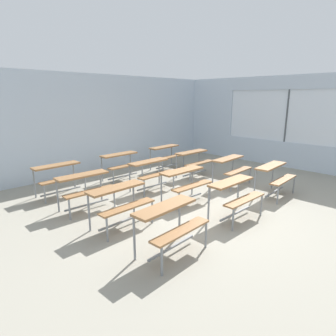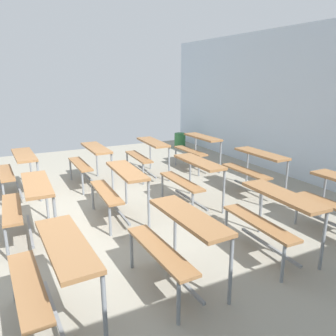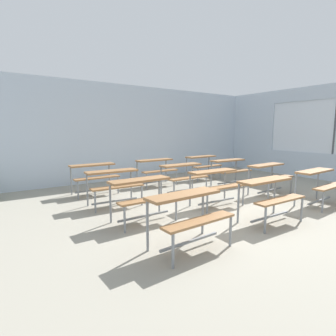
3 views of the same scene
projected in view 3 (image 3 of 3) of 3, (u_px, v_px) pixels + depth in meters
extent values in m
cube|color=gray|center=(234.00, 215.00, 5.05)|extent=(10.00, 9.00, 0.05)
cube|color=silver|center=(129.00, 133.00, 8.51)|extent=(10.00, 0.12, 3.00)
cube|color=silver|center=(253.00, 127.00, 10.49)|extent=(0.12, 1.90, 1.70)
cube|color=white|center=(335.00, 126.00, 8.00)|extent=(0.02, 4.20, 1.70)
cube|color=#4C5156|center=(335.00, 126.00, 8.00)|extent=(0.06, 0.05, 1.70)
cube|color=olive|center=(184.00, 195.00, 3.57)|extent=(1.11, 0.36, 0.04)
cube|color=olive|center=(200.00, 221.00, 3.35)|extent=(1.11, 0.26, 0.03)
cylinder|color=gray|center=(147.00, 225.00, 3.43)|extent=(0.04, 0.04, 0.72)
cylinder|color=gray|center=(203.00, 211.00, 4.02)|extent=(0.04, 0.04, 0.72)
cylinder|color=gray|center=(173.00, 250.00, 3.02)|extent=(0.04, 0.04, 0.44)
cylinder|color=gray|center=(230.00, 231.00, 3.61)|extent=(0.04, 0.04, 0.44)
cube|color=gray|center=(190.00, 241.00, 3.54)|extent=(1.00, 0.07, 0.03)
cube|color=olive|center=(265.00, 180.00, 4.59)|extent=(1.11, 0.35, 0.04)
cube|color=olive|center=(281.00, 200.00, 4.36)|extent=(1.11, 0.25, 0.03)
cylinder|color=gray|center=(238.00, 203.00, 4.48)|extent=(0.04, 0.04, 0.72)
cylinder|color=gray|center=(274.00, 195.00, 5.02)|extent=(0.04, 0.04, 0.72)
cylinder|color=gray|center=(265.00, 220.00, 4.05)|extent=(0.04, 0.04, 0.44)
cylinder|color=gray|center=(302.00, 209.00, 4.59)|extent=(0.04, 0.04, 0.44)
cube|color=gray|center=(270.00, 217.00, 4.56)|extent=(1.00, 0.06, 0.03)
cube|color=olive|center=(315.00, 171.00, 5.61)|extent=(1.11, 0.37, 0.04)
cube|color=olive|center=(330.00, 186.00, 5.40)|extent=(1.11, 0.27, 0.03)
cylinder|color=gray|center=(295.00, 189.00, 5.48)|extent=(0.04, 0.04, 0.72)
cylinder|color=gray|center=(317.00, 184.00, 6.07)|extent=(0.04, 0.04, 0.72)
cylinder|color=gray|center=(323.00, 202.00, 5.06)|extent=(0.04, 0.04, 0.44)
cube|color=gray|center=(319.00, 201.00, 5.59)|extent=(1.00, 0.07, 0.03)
cube|color=olive|center=(140.00, 180.00, 4.61)|extent=(1.10, 0.33, 0.04)
cube|color=olive|center=(149.00, 199.00, 4.39)|extent=(1.10, 0.23, 0.03)
cylinder|color=gray|center=(110.00, 203.00, 4.49)|extent=(0.04, 0.04, 0.72)
cylinder|color=gray|center=(159.00, 194.00, 5.06)|extent=(0.04, 0.04, 0.72)
cylinder|color=gray|center=(125.00, 219.00, 4.07)|extent=(0.04, 0.04, 0.44)
cylinder|color=gray|center=(176.00, 208.00, 4.63)|extent=(0.04, 0.04, 0.44)
cube|color=gray|center=(144.00, 216.00, 4.59)|extent=(1.00, 0.04, 0.03)
cube|color=olive|center=(213.00, 171.00, 5.57)|extent=(1.11, 0.36, 0.04)
cube|color=olive|center=(223.00, 187.00, 5.34)|extent=(1.11, 0.26, 0.03)
cylinder|color=gray|center=(190.00, 190.00, 5.47)|extent=(0.04, 0.04, 0.72)
cylinder|color=gray|center=(225.00, 184.00, 6.00)|extent=(0.04, 0.04, 0.72)
cylinder|color=gray|center=(207.00, 202.00, 5.03)|extent=(0.04, 0.04, 0.44)
cylinder|color=gray|center=(243.00, 195.00, 5.56)|extent=(0.04, 0.04, 0.44)
cube|color=gray|center=(217.00, 201.00, 5.54)|extent=(1.00, 0.07, 0.03)
cube|color=olive|center=(266.00, 165.00, 6.56)|extent=(1.11, 0.36, 0.04)
cube|color=olive|center=(277.00, 178.00, 6.35)|extent=(1.11, 0.26, 0.03)
cylinder|color=gray|center=(249.00, 181.00, 6.43)|extent=(0.04, 0.04, 0.72)
cylinder|color=gray|center=(272.00, 176.00, 7.02)|extent=(0.04, 0.04, 0.72)
cylinder|color=gray|center=(268.00, 190.00, 6.01)|extent=(0.04, 0.04, 0.44)
cylinder|color=gray|center=(291.00, 185.00, 6.60)|extent=(0.04, 0.04, 0.44)
cube|color=gray|center=(270.00, 190.00, 6.54)|extent=(1.00, 0.07, 0.03)
cube|color=olive|center=(112.00, 171.00, 5.58)|extent=(1.11, 0.36, 0.04)
cube|color=olive|center=(118.00, 187.00, 5.35)|extent=(1.11, 0.26, 0.03)
cylinder|color=gray|center=(87.00, 189.00, 5.49)|extent=(0.04, 0.04, 0.72)
cylinder|color=gray|center=(131.00, 184.00, 6.01)|extent=(0.04, 0.04, 0.72)
cylinder|color=gray|center=(95.00, 202.00, 5.05)|extent=(0.04, 0.04, 0.44)
cylinder|color=gray|center=(142.00, 195.00, 5.57)|extent=(0.04, 0.04, 0.44)
cube|color=gray|center=(115.00, 201.00, 5.55)|extent=(1.00, 0.07, 0.03)
cube|color=olive|center=(181.00, 165.00, 6.58)|extent=(1.10, 0.32, 0.04)
cube|color=olive|center=(189.00, 178.00, 6.36)|extent=(1.10, 0.22, 0.03)
cylinder|color=gray|center=(161.00, 180.00, 6.47)|extent=(0.04, 0.04, 0.72)
cylinder|color=gray|center=(192.00, 176.00, 7.03)|extent=(0.04, 0.04, 0.72)
cylinder|color=gray|center=(174.00, 190.00, 6.04)|extent=(0.04, 0.04, 0.44)
cylinder|color=gray|center=(206.00, 185.00, 6.60)|extent=(0.04, 0.04, 0.44)
cube|color=gray|center=(184.00, 190.00, 6.56)|extent=(1.00, 0.03, 0.03)
cube|color=olive|center=(228.00, 160.00, 7.59)|extent=(1.11, 0.35, 0.04)
cube|color=olive|center=(236.00, 171.00, 7.36)|extent=(1.11, 0.25, 0.03)
cylinder|color=gray|center=(211.00, 173.00, 7.49)|extent=(0.04, 0.04, 0.72)
cylinder|color=gray|center=(236.00, 170.00, 8.02)|extent=(0.04, 0.04, 0.72)
cylinder|color=gray|center=(225.00, 181.00, 7.05)|extent=(0.04, 0.04, 0.44)
cylinder|color=gray|center=(250.00, 178.00, 7.59)|extent=(0.04, 0.04, 0.44)
cube|color=gray|center=(231.00, 182.00, 7.56)|extent=(1.00, 0.06, 0.03)
cube|color=olive|center=(92.00, 165.00, 6.58)|extent=(1.10, 0.34, 0.04)
cube|color=olive|center=(97.00, 178.00, 6.36)|extent=(1.10, 0.24, 0.03)
cylinder|color=gray|center=(71.00, 180.00, 6.46)|extent=(0.04, 0.04, 0.72)
cylinder|color=gray|center=(109.00, 176.00, 7.03)|extent=(0.04, 0.04, 0.72)
cylinder|color=gray|center=(78.00, 190.00, 6.04)|extent=(0.04, 0.04, 0.44)
cylinder|color=gray|center=(118.00, 185.00, 6.61)|extent=(0.04, 0.04, 0.44)
cube|color=gray|center=(95.00, 190.00, 6.56)|extent=(1.00, 0.05, 0.03)
cube|color=olive|center=(154.00, 160.00, 7.64)|extent=(1.10, 0.32, 0.04)
cube|color=olive|center=(160.00, 171.00, 7.42)|extent=(1.10, 0.22, 0.03)
cylinder|color=gray|center=(137.00, 173.00, 7.53)|extent=(0.04, 0.04, 0.72)
cylinder|color=gray|center=(166.00, 170.00, 8.09)|extent=(0.04, 0.04, 0.72)
cylinder|color=gray|center=(147.00, 181.00, 7.10)|extent=(0.04, 0.04, 0.44)
cylinder|color=gray|center=(176.00, 177.00, 7.66)|extent=(0.04, 0.04, 0.44)
cube|color=gray|center=(157.00, 182.00, 7.62)|extent=(1.00, 0.03, 0.03)
cube|color=olive|center=(201.00, 157.00, 8.60)|extent=(1.11, 0.34, 0.04)
cube|color=olive|center=(208.00, 166.00, 8.39)|extent=(1.10, 0.24, 0.03)
cylinder|color=gray|center=(186.00, 168.00, 8.48)|extent=(0.04, 0.04, 0.72)
cylinder|color=gray|center=(209.00, 166.00, 9.06)|extent=(0.04, 0.04, 0.72)
cylinder|color=gray|center=(198.00, 175.00, 8.06)|extent=(0.04, 0.04, 0.44)
cylinder|color=gray|center=(220.00, 172.00, 8.63)|extent=(0.04, 0.04, 0.44)
cube|color=gray|center=(204.00, 176.00, 8.58)|extent=(1.00, 0.05, 0.03)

